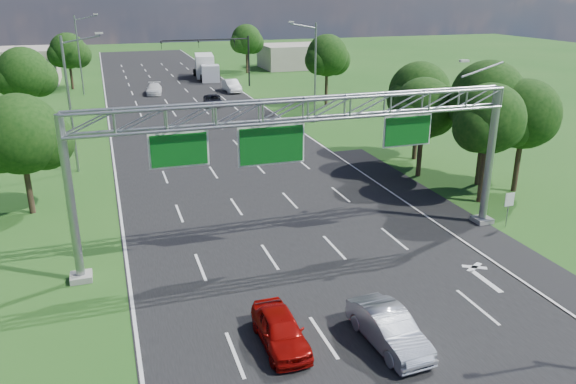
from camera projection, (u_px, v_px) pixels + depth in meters
name	position (u px, v px, depth m)	size (l,w,h in m)	color
ground	(227.00, 158.00, 46.02)	(220.00, 220.00, 0.00)	#1E5118
road	(227.00, 158.00, 46.02)	(18.00, 180.00, 0.02)	black
road_flare	(444.00, 213.00, 34.74)	(3.00, 30.00, 0.02)	black
sign_gantry	(307.00, 121.00, 27.70)	(23.50, 1.00, 9.56)	gray
regulatory_sign	(509.00, 203.00, 32.17)	(0.60, 0.08, 2.10)	gray
traffic_signal	(224.00, 50.00, 77.73)	(12.21, 0.24, 7.00)	black
streetlight_l_near	(72.00, 98.00, 40.80)	(2.97, 0.22, 10.16)	gray
streetlight_l_far	(80.00, 51.00, 72.06)	(2.97, 0.22, 10.16)	gray
streetlight_r_mid	(314.00, 68.00, 56.39)	(2.97, 0.22, 10.16)	gray
tree_cluster_right	(467.00, 108.00, 38.92)	(9.91, 14.60, 8.68)	#2D2116
tree_verge_la	(22.00, 138.00, 33.19)	(5.76, 4.80, 7.40)	#2D2116
tree_verge_lb	(25.00, 75.00, 52.92)	(5.76, 4.80, 8.06)	#2D2116
tree_verge_lc	(69.00, 53.00, 76.29)	(5.76, 4.80, 7.62)	#2D2116
tree_verge_rd	(328.00, 57.00, 64.96)	(5.76, 4.80, 8.28)	#2D2116
tree_verge_re	(247.00, 41.00, 91.31)	(5.76, 4.80, 7.84)	#2D2116
building_left	(7.00, 67.00, 81.57)	(14.00, 10.00, 5.00)	#A4988A
building_right	(296.00, 56.00, 98.86)	(12.00, 9.00, 4.00)	#A4988A
red_coupe	(280.00, 330.00, 21.61)	(1.60, 3.97, 1.35)	#940A06
silver_sedan	(389.00, 328.00, 21.62)	(1.52, 4.35, 1.43)	#ADB0B9
car_queue_a	(154.00, 89.00, 74.02)	(1.90, 4.67, 1.36)	white
car_queue_b	(213.00, 100.00, 66.72)	(2.07, 4.48, 1.25)	black
car_queue_d	(232.00, 86.00, 75.69)	(1.72, 4.93, 1.62)	white
box_truck	(206.00, 67.00, 86.86)	(3.57, 9.64, 3.54)	silver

